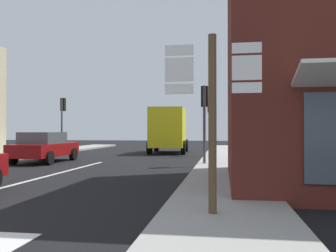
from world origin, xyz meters
The scene contains 9 objects.
ground_plane centered at (0.00, 10.00, 0.00)m, with size 80.00×80.00×0.00m, color black.
sidewalk_right centered at (5.96, 8.00, 0.07)m, with size 2.35×44.00×0.14m, color #9E9B96.
lane_centre_stripe centered at (0.00, 6.00, 0.01)m, with size 0.16×12.00×0.01m, color silver.
sedan_far centered at (-2.72, 11.53, 0.76)m, with size 2.00×4.22×1.47m.
delivery_truck centered at (2.16, 19.62, 1.65)m, with size 2.70×5.10×3.05m.
route_sign_post centered at (5.72, 1.28, 1.91)m, with size 1.66×0.14×3.20m.
traffic_light_far_left centered at (-5.09, 18.57, 2.81)m, with size 0.30×0.49×3.80m.
traffic_light_near_right centered at (5.09, 10.80, 2.58)m, with size 0.30×0.49×3.49m.
traffic_light_far_right centered at (5.09, 17.20, 2.64)m, with size 0.30×0.49×3.56m.
Camera 1 is at (5.91, -4.96, 1.55)m, focal length 38.67 mm.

